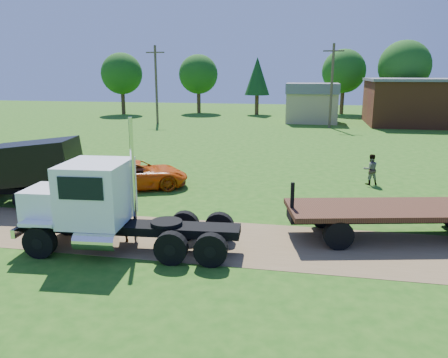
% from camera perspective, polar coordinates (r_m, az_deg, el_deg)
% --- Properties ---
extents(ground, '(140.00, 140.00, 0.00)m').
position_cam_1_polar(ground, '(16.34, -2.88, -7.92)').
color(ground, '#205412').
rests_on(ground, ground).
extents(dirt_track, '(120.00, 4.20, 0.01)m').
position_cam_1_polar(dirt_track, '(16.34, -2.88, -7.90)').
color(dirt_track, brown).
rests_on(dirt_track, ground).
extents(white_semi_tractor, '(7.66, 3.03, 4.56)m').
position_cam_1_polar(white_semi_tractor, '(15.70, -15.95, -3.35)').
color(white_semi_tractor, black).
rests_on(white_semi_tractor, ground).
extents(black_dump_truck, '(7.33, 3.23, 3.11)m').
position_cam_1_polar(black_dump_truck, '(22.51, -26.41, 1.26)').
color(black_dump_truck, black).
rests_on(black_dump_truck, ground).
extents(orange_pickup, '(5.92, 4.45, 1.49)m').
position_cam_1_polar(orange_pickup, '(23.61, -11.33, 0.58)').
color(orange_pickup, '#D14E09').
rests_on(orange_pickup, ground).
extents(flatbed_trailer, '(8.70, 4.23, 2.14)m').
position_cam_1_polar(flatbed_trailer, '(17.55, 22.07, -4.22)').
color(flatbed_trailer, '#391C12').
rests_on(flatbed_trailer, ground).
extents(spectator_a, '(0.85, 0.74, 1.95)m').
position_cam_1_polar(spectator_a, '(16.25, -13.30, -4.75)').
color(spectator_a, '#999999').
rests_on(spectator_a, ground).
extents(spectator_b, '(0.95, 0.82, 1.69)m').
position_cam_1_polar(spectator_b, '(25.23, 18.60, 1.20)').
color(spectator_b, '#999999').
rests_on(spectator_b, ground).
extents(brick_building, '(15.40, 10.40, 5.30)m').
position_cam_1_polar(brick_building, '(56.68, 25.88, 9.06)').
color(brick_building, brown).
rests_on(brick_building, ground).
extents(tan_shed, '(6.20, 5.40, 4.70)m').
position_cam_1_polar(tan_shed, '(54.85, 11.40, 9.79)').
color(tan_shed, tan).
rests_on(tan_shed, ground).
extents(utility_poles, '(42.20, 0.28, 9.00)m').
position_cam_1_polar(utility_poles, '(49.80, 13.90, 11.92)').
color(utility_poles, '#473528').
rests_on(utility_poles, ground).
extents(tree_row, '(59.20, 12.37, 11.72)m').
position_cam_1_polar(tree_row, '(63.71, 16.57, 13.83)').
color(tree_row, '#3D2819').
rests_on(tree_row, ground).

